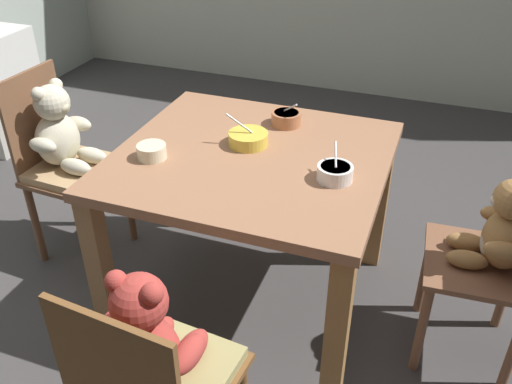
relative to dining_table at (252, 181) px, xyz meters
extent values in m
cube|color=#403D3C|center=(0.00, 0.00, -0.62)|extent=(5.20, 5.20, 0.04)
cube|color=#976748|center=(0.00, 0.00, 0.10)|extent=(1.03, 0.96, 0.04)
cube|color=#9B6E44|center=(-0.46, -0.43, -0.26)|extent=(0.07, 0.07, 0.68)
cube|color=#9B6C3B|center=(0.46, -0.43, -0.26)|extent=(0.07, 0.07, 0.68)
cube|color=#A0743B|center=(-0.46, 0.43, -0.26)|extent=(0.07, 0.07, 0.68)
cube|color=#9B6B3B|center=(0.46, 0.43, -0.26)|extent=(0.07, 0.07, 0.68)
cube|color=brown|center=(0.04, -0.85, -0.17)|extent=(0.44, 0.41, 0.02)
cube|color=brown|center=(0.03, -1.03, 0.04)|extent=(0.37, 0.05, 0.39)
cylinder|color=brown|center=(-0.11, -0.68, -0.39)|extent=(0.04, 0.04, 0.42)
cube|color=tan|center=(0.04, -0.85, -0.14)|extent=(0.41, 0.38, 0.04)
ellipsoid|color=#B03B33|center=(0.04, -0.92, 0.00)|extent=(0.23, 0.20, 0.24)
ellipsoid|color=beige|center=(0.04, -0.86, -0.01)|extent=(0.12, 0.07, 0.15)
sphere|color=#B03B33|center=(0.04, -0.91, 0.18)|extent=(0.15, 0.15, 0.15)
ellipsoid|color=beige|center=(0.04, -0.85, 0.16)|extent=(0.06, 0.06, 0.04)
sphere|color=#B03B33|center=(0.09, -0.92, 0.23)|extent=(0.06, 0.06, 0.06)
sphere|color=#B03B33|center=(-0.01, -0.91, 0.23)|extent=(0.06, 0.06, 0.06)
ellipsoid|color=#B03B33|center=(0.16, -0.90, 0.03)|extent=(0.08, 0.14, 0.07)
ellipsoid|color=#B03B33|center=(-0.08, -0.88, 0.03)|extent=(0.08, 0.14, 0.07)
ellipsoid|color=#B03B33|center=(0.11, -0.80, -0.09)|extent=(0.09, 0.17, 0.07)
ellipsoid|color=#B03B33|center=(-0.01, -0.78, -0.09)|extent=(0.09, 0.17, 0.07)
cube|color=brown|center=(0.89, 0.00, -0.17)|extent=(0.40, 0.42, 0.02)
cylinder|color=brown|center=(0.71, 0.16, -0.39)|extent=(0.04, 0.04, 0.42)
cylinder|color=brown|center=(0.73, -0.17, -0.39)|extent=(0.04, 0.04, 0.42)
cylinder|color=brown|center=(1.04, 0.18, -0.39)|extent=(0.04, 0.04, 0.42)
ellipsoid|color=#A57543|center=(0.95, 0.01, -0.05)|extent=(0.18, 0.20, 0.22)
ellipsoid|color=#C4B1A0|center=(0.90, 0.00, -0.06)|extent=(0.06, 0.11, 0.13)
ellipsoid|color=#C4B1A0|center=(0.89, 0.00, 0.11)|extent=(0.05, 0.06, 0.04)
ellipsoid|color=#A57543|center=(0.92, 0.12, -0.02)|extent=(0.13, 0.07, 0.06)
ellipsoid|color=#A57543|center=(0.93, -0.10, -0.02)|extent=(0.13, 0.07, 0.06)
ellipsoid|color=#A57543|center=(0.83, 0.05, -0.13)|extent=(0.15, 0.08, 0.07)
ellipsoid|color=#A57543|center=(0.84, -0.05, -0.13)|extent=(0.15, 0.08, 0.07)
cube|color=brown|center=(-0.89, 0.04, -0.17)|extent=(0.39, 0.40, 0.02)
cube|color=brown|center=(-1.06, 0.05, 0.07)|extent=(0.04, 0.35, 0.46)
cylinder|color=brown|center=(-0.74, -0.13, -0.39)|extent=(0.04, 0.04, 0.42)
cylinder|color=brown|center=(-0.72, 0.19, -0.39)|extent=(0.04, 0.04, 0.42)
cylinder|color=brown|center=(-1.05, -0.11, -0.39)|extent=(0.04, 0.04, 0.42)
cylinder|color=brown|center=(-1.03, 0.21, -0.39)|extent=(0.04, 0.04, 0.42)
cube|color=tan|center=(-0.89, 0.04, -0.14)|extent=(0.36, 0.37, 0.04)
ellipsoid|color=beige|center=(-0.95, 0.04, 0.00)|extent=(0.19, 0.22, 0.24)
ellipsoid|color=beige|center=(-0.89, 0.04, -0.01)|extent=(0.07, 0.12, 0.15)
sphere|color=beige|center=(-0.94, 0.04, 0.18)|extent=(0.16, 0.16, 0.16)
ellipsoid|color=beige|center=(-0.88, 0.04, 0.17)|extent=(0.06, 0.07, 0.05)
sphere|color=beige|center=(-0.95, -0.01, 0.24)|extent=(0.06, 0.06, 0.06)
sphere|color=beige|center=(-0.95, 0.10, 0.24)|extent=(0.06, 0.06, 0.06)
ellipsoid|color=beige|center=(-0.93, -0.08, 0.03)|extent=(0.14, 0.08, 0.07)
ellipsoid|color=beige|center=(-0.92, 0.16, 0.03)|extent=(0.14, 0.08, 0.07)
ellipsoid|color=beige|center=(-0.83, -0.02, -0.09)|extent=(0.16, 0.08, 0.07)
ellipsoid|color=beige|center=(-0.82, 0.09, -0.09)|extent=(0.16, 0.08, 0.07)
cylinder|color=#B26F48|center=(0.05, 0.30, 0.15)|extent=(0.13, 0.13, 0.06)
cylinder|color=#B26F48|center=(0.05, 0.30, 0.12)|extent=(0.07, 0.07, 0.01)
cylinder|color=#D0B889|center=(0.05, 0.30, 0.17)|extent=(0.10, 0.10, 0.01)
cylinder|color=#BCBCC1|center=(0.07, 0.28, 0.21)|extent=(0.07, 0.06, 0.06)
ellipsoid|color=#BCBCC1|center=(0.04, 0.30, 0.17)|extent=(0.04, 0.04, 0.01)
cylinder|color=white|center=(0.34, -0.08, 0.15)|extent=(0.13, 0.13, 0.06)
cylinder|color=white|center=(0.34, -0.08, 0.12)|extent=(0.07, 0.07, 0.01)
cylinder|color=beige|center=(0.34, -0.08, 0.17)|extent=(0.10, 0.10, 0.01)
cylinder|color=#BCBCC1|center=(0.33, -0.05, 0.21)|extent=(0.03, 0.09, 0.07)
ellipsoid|color=#BCBCC1|center=(0.35, -0.09, 0.17)|extent=(0.03, 0.04, 0.01)
cylinder|color=beige|center=(-0.34, -0.16, 0.15)|extent=(0.11, 0.11, 0.05)
cylinder|color=beige|center=(-0.34, -0.16, 0.12)|extent=(0.06, 0.06, 0.01)
cylinder|color=beige|center=(-0.34, -0.16, 0.17)|extent=(0.09, 0.09, 0.01)
cylinder|color=gold|center=(-0.04, 0.07, 0.15)|extent=(0.16, 0.16, 0.05)
cylinder|color=gold|center=(-0.04, 0.07, 0.12)|extent=(0.09, 0.09, 0.01)
cylinder|color=#D1B189|center=(-0.04, 0.07, 0.17)|extent=(0.13, 0.13, 0.01)
cylinder|color=#BCBCC1|center=(-0.07, 0.06, 0.21)|extent=(0.11, 0.03, 0.08)
ellipsoid|color=#BCBCC1|center=(-0.03, 0.07, 0.16)|extent=(0.04, 0.03, 0.01)
camera|label=1|loc=(0.66, -1.76, 1.14)|focal=38.97mm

